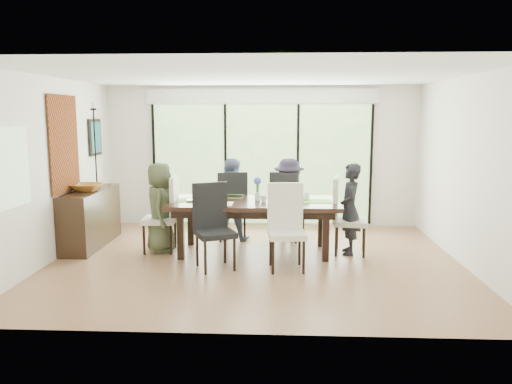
{
  "coord_description": "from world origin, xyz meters",
  "views": [
    {
      "loc": [
        0.36,
        -7.15,
        2.15
      ],
      "look_at": [
        0.0,
        0.25,
        1.0
      ],
      "focal_mm": 35.0,
      "sensor_mm": 36.0,
      "label": 1
    }
  ],
  "objects_px": {
    "chair_far_left": "(231,205)",
    "cup_c": "(305,197)",
    "sideboard": "(91,218)",
    "person_far_left": "(231,199)",
    "chair_right_end": "(351,216)",
    "table_top": "(254,203)",
    "chair_near_right": "(287,227)",
    "laptop": "(199,201)",
    "bowl": "(87,187)",
    "person_right_end": "(350,209)",
    "chair_near_left": "(215,227)",
    "cup_a": "(211,196)",
    "chair_far_right": "(289,205)",
    "person_left_end": "(160,207)",
    "cup_b": "(264,199)",
    "vase": "(258,196)",
    "chair_left_end": "(159,214)",
    "person_far_right": "(289,200)"
  },
  "relations": [
    {
      "from": "chair_right_end",
      "to": "table_top",
      "type": "bearing_deg",
      "value": 98.43
    },
    {
      "from": "chair_far_right",
      "to": "cup_a",
      "type": "xyz_separation_m",
      "value": [
        -1.25,
        -0.7,
        0.27
      ]
    },
    {
      "from": "sideboard",
      "to": "bowl",
      "type": "height_order",
      "value": "bowl"
    },
    {
      "from": "chair_far_left",
      "to": "chair_near_left",
      "type": "distance_m",
      "value": 1.72
    },
    {
      "from": "chair_left_end",
      "to": "person_far_left",
      "type": "xyz_separation_m",
      "value": [
        1.05,
        0.83,
        0.1
      ]
    },
    {
      "from": "person_right_end",
      "to": "cup_c",
      "type": "bearing_deg",
      "value": -96.65
    },
    {
      "from": "cup_c",
      "to": "chair_near_right",
      "type": "bearing_deg",
      "value": -107.19
    },
    {
      "from": "chair_near_left",
      "to": "person_far_right",
      "type": "relative_size",
      "value": 0.85
    },
    {
      "from": "person_right_end",
      "to": "person_far_left",
      "type": "bearing_deg",
      "value": -111.56
    },
    {
      "from": "laptop",
      "to": "cup_a",
      "type": "height_order",
      "value": "cup_a"
    },
    {
      "from": "cup_a",
      "to": "cup_b",
      "type": "distance_m",
      "value": 0.89
    },
    {
      "from": "chair_near_left",
      "to": "sideboard",
      "type": "height_order",
      "value": "chair_near_left"
    },
    {
      "from": "table_top",
      "to": "cup_a",
      "type": "relative_size",
      "value": 19.35
    },
    {
      "from": "person_far_left",
      "to": "cup_c",
      "type": "bearing_deg",
      "value": 161.88
    },
    {
      "from": "chair_right_end",
      "to": "cup_c",
      "type": "height_order",
      "value": "chair_right_end"
    },
    {
      "from": "chair_far_left",
      "to": "vase",
      "type": "relative_size",
      "value": 9.17
    },
    {
      "from": "chair_right_end",
      "to": "person_far_left",
      "type": "height_order",
      "value": "person_far_left"
    },
    {
      "from": "laptop",
      "to": "bowl",
      "type": "bearing_deg",
      "value": 155.54
    },
    {
      "from": "sideboard",
      "to": "laptop",
      "type": "bearing_deg",
      "value": -11.86
    },
    {
      "from": "chair_far_left",
      "to": "cup_c",
      "type": "relative_size",
      "value": 8.87
    },
    {
      "from": "chair_far_right",
      "to": "laptop",
      "type": "relative_size",
      "value": 3.33
    },
    {
      "from": "chair_right_end",
      "to": "sideboard",
      "type": "bearing_deg",
      "value": 94.46
    },
    {
      "from": "cup_c",
      "to": "bowl",
      "type": "height_order",
      "value": "bowl"
    },
    {
      "from": "person_right_end",
      "to": "person_far_right",
      "type": "xyz_separation_m",
      "value": [
        -0.93,
        0.83,
        0.0
      ]
    },
    {
      "from": "person_left_end",
      "to": "cup_c",
      "type": "xyz_separation_m",
      "value": [
        2.28,
        0.1,
        0.17
      ]
    },
    {
      "from": "person_left_end",
      "to": "cup_a",
      "type": "xyz_separation_m",
      "value": [
        0.78,
        0.15,
        0.17
      ]
    },
    {
      "from": "laptop",
      "to": "cup_b",
      "type": "bearing_deg",
      "value": -15.57
    },
    {
      "from": "vase",
      "to": "chair_near_left",
      "type": "bearing_deg",
      "value": -120.87
    },
    {
      "from": "chair_right_end",
      "to": "person_far_right",
      "type": "relative_size",
      "value": 0.85
    },
    {
      "from": "cup_c",
      "to": "cup_a",
      "type": "bearing_deg",
      "value": 178.09
    },
    {
      "from": "person_far_right",
      "to": "sideboard",
      "type": "bearing_deg",
      "value": 20.3
    },
    {
      "from": "chair_left_end",
      "to": "cup_a",
      "type": "relative_size",
      "value": 8.87
    },
    {
      "from": "chair_right_end",
      "to": "chair_far_left",
      "type": "height_order",
      "value": "same"
    },
    {
      "from": "chair_far_left",
      "to": "person_far_left",
      "type": "xyz_separation_m",
      "value": [
        0.0,
        -0.02,
        0.1
      ]
    },
    {
      "from": "chair_far_right",
      "to": "person_left_end",
      "type": "height_order",
      "value": "person_left_end"
    },
    {
      "from": "chair_far_left",
      "to": "sideboard",
      "type": "relative_size",
      "value": 0.73
    },
    {
      "from": "chair_left_end",
      "to": "cup_c",
      "type": "xyz_separation_m",
      "value": [
        2.3,
        0.1,
        0.27
      ]
    },
    {
      "from": "vase",
      "to": "sideboard",
      "type": "xyz_separation_m",
      "value": [
        -2.77,
        0.24,
        -0.42
      ]
    },
    {
      "from": "person_right_end",
      "to": "cup_a",
      "type": "distance_m",
      "value": 2.19
    },
    {
      "from": "chair_near_left",
      "to": "vase",
      "type": "height_order",
      "value": "chair_near_left"
    },
    {
      "from": "chair_near_left",
      "to": "bowl",
      "type": "xyz_separation_m",
      "value": [
        -2.22,
        1.06,
        0.39
      ]
    },
    {
      "from": "cup_a",
      "to": "cup_c",
      "type": "relative_size",
      "value": 1.0
    },
    {
      "from": "person_right_end",
      "to": "bowl",
      "type": "xyz_separation_m",
      "value": [
        -4.2,
        0.19,
        0.28
      ]
    },
    {
      "from": "laptop",
      "to": "cup_c",
      "type": "distance_m",
      "value": 1.66
    },
    {
      "from": "chair_near_left",
      "to": "cup_a",
      "type": "relative_size",
      "value": 8.87
    },
    {
      "from": "chair_right_end",
      "to": "chair_far_left",
      "type": "xyz_separation_m",
      "value": [
        -1.95,
        0.85,
        0.0
      ]
    },
    {
      "from": "chair_near_left",
      "to": "cup_c",
      "type": "distance_m",
      "value": 1.64
    },
    {
      "from": "sideboard",
      "to": "chair_near_right",
      "type": "bearing_deg",
      "value": -19.85
    },
    {
      "from": "table_top",
      "to": "cup_c",
      "type": "distance_m",
      "value": 0.81
    },
    {
      "from": "table_top",
      "to": "bowl",
      "type": "distance_m",
      "value": 2.73
    }
  ]
}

